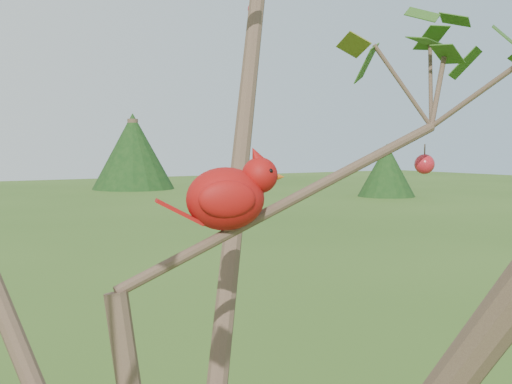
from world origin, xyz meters
TOP-DOWN VIEW (x-y plane):
  - crabapple_tree at (0.03, -0.02)m, footprint 2.35×2.05m
  - cardinal at (0.13, 0.08)m, footprint 0.21×0.13m

SIDE VIEW (x-z plane):
  - cardinal at x=0.13m, z-range 2.01..2.16m
  - crabapple_tree at x=0.03m, z-range 0.65..3.60m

